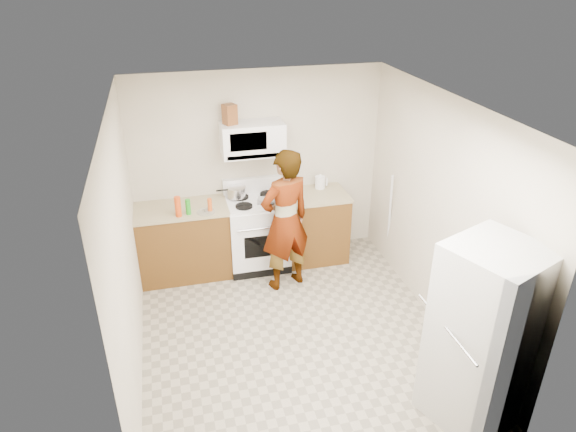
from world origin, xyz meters
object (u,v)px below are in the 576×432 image
object	(u,v)px
kettle	(320,182)
person	(285,221)
saucepan	(236,192)
microwave	(252,139)
fridge	(483,337)
gas_range	(257,232)

from	to	relation	value
kettle	person	bearing A→B (deg)	-118.28
person	saucepan	bearing A→B (deg)	-73.94
person	kettle	size ratio (longest dim) A/B	10.91
microwave	person	distance (m)	1.08
microwave	kettle	distance (m)	1.13
fridge	saucepan	distance (m)	3.44
microwave	kettle	size ratio (longest dim) A/B	4.67
fridge	person	bearing A→B (deg)	93.06
gas_range	person	world-z (taller)	person
person	fridge	distance (m)	2.62
microwave	person	bearing A→B (deg)	-70.31
microwave	saucepan	distance (m)	0.72
fridge	saucepan	xyz separation A→B (m)	(-1.58, 3.05, 0.17)
kettle	saucepan	size ratio (longest dim) A/B	0.70
gas_range	person	xyz separation A→B (m)	(0.24, -0.55, 0.40)
microwave	person	xyz separation A→B (m)	(0.24, -0.68, -0.81)
person	saucepan	world-z (taller)	person
gas_range	fridge	bearing A→B (deg)	-65.09
saucepan	microwave	bearing A→B (deg)	-1.14
microwave	saucepan	size ratio (longest dim) A/B	3.27
person	saucepan	distance (m)	0.84
microwave	saucepan	xyz separation A→B (m)	(-0.23, 0.00, -0.68)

